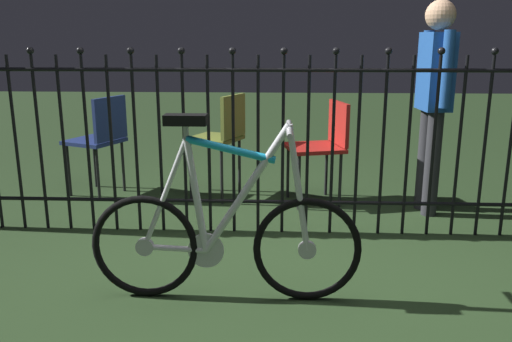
# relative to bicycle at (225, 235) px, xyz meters

# --- Properties ---
(ground_plane) EXTENTS (20.00, 20.00, 0.00)m
(ground_plane) POSITION_rel_bicycle_xyz_m (0.27, 0.23, -0.34)
(ground_plane) COLOR #273D1F
(iron_fence) EXTENTS (4.55, 0.07, 1.29)m
(iron_fence) POSITION_rel_bicycle_xyz_m (0.20, 0.95, 0.31)
(iron_fence) COLOR black
(iron_fence) RESTS_ON ground
(bicycle) EXTENTS (1.34, 0.40, 0.93)m
(bicycle) POSITION_rel_bicycle_xyz_m (0.00, 0.00, 0.00)
(bicycle) COLOR black
(bicycle) RESTS_ON ground
(chair_red) EXTENTS (0.50, 0.50, 0.80)m
(chair_red) POSITION_rel_bicycle_xyz_m (0.61, 1.65, 0.16)
(chair_red) COLOR black
(chair_red) RESTS_ON ground
(chair_olive) EXTENTS (0.48, 0.48, 0.85)m
(chair_olive) POSITION_rel_bicycle_xyz_m (-0.19, 1.71, 0.20)
(chair_olive) COLOR black
(chair_olive) RESTS_ON ground
(chair_navy) EXTENTS (0.51, 0.51, 0.82)m
(chair_navy) POSITION_rel_bicycle_xyz_m (-1.19, 1.76, 0.17)
(chair_navy) COLOR black
(chair_navy) RESTS_ON ground
(person_visitor) EXTENTS (0.21, 0.47, 1.54)m
(person_visitor) POSITION_rel_bicycle_xyz_m (1.37, 1.43, 0.57)
(person_visitor) COLOR #2D2D33
(person_visitor) RESTS_ON ground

